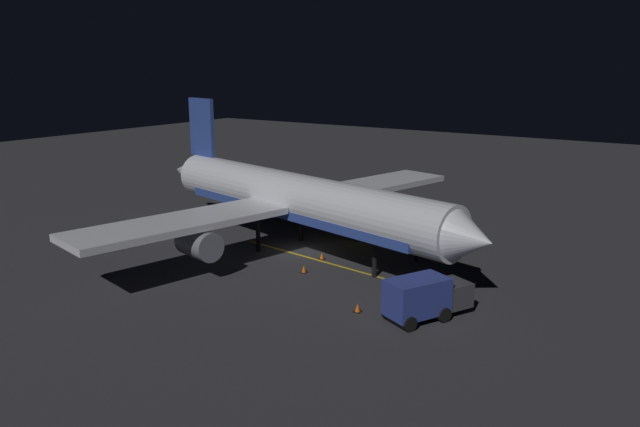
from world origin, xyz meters
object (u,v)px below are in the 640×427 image
Objects in this scene: baggage_truck at (424,298)px; traffic_cone_near_right at (322,256)px; traffic_cone_near_left at (304,269)px; traffic_cone_under_wing at (358,308)px; catering_truck at (369,220)px; ground_crew_worker at (416,250)px; airliner at (294,199)px.

traffic_cone_near_right is (-6.15, -11.50, -1.06)m from baggage_truck.
traffic_cone_under_wing is (4.11, 7.01, 0.00)m from traffic_cone_near_left.
baggage_truck is 0.94× the size of catering_truck.
baggage_truck is at bearing 75.53° from traffic_cone_near_left.
catering_truck reaches higher than traffic_cone_under_wing.
airliner is at bearing -72.40° from ground_crew_worker.
catering_truck is 11.31× the size of traffic_cone_near_left.
ground_crew_worker reaches higher than traffic_cone_under_wing.
traffic_cone_near_right is at bearing -118.14° from baggage_truck.
baggage_truck is 10.63× the size of traffic_cone_under_wing.
catering_truck is at bearing -174.54° from traffic_cone_near_right.
ground_crew_worker is 7.34m from traffic_cone_near_right.
airliner is 5.15m from traffic_cone_near_right.
ground_crew_worker is at bearing 119.86° from traffic_cone_near_right.
airliner is 6.83m from traffic_cone_near_left.
traffic_cone_near_left is 1.00× the size of traffic_cone_near_right.
catering_truck is 11.31× the size of traffic_cone_near_right.
baggage_truck is 10.63× the size of traffic_cone_near_left.
airliner reaches higher than baggage_truck.
catering_truck is at bearing -140.39° from baggage_truck.
baggage_truck is 11.08m from ground_crew_worker.
airliner is at bearing -101.67° from traffic_cone_near_right.
traffic_cone_under_wing is at bearing 53.07° from airliner.
traffic_cone_near_left is 1.00× the size of traffic_cone_under_wing.
ground_crew_worker is (-3.00, 9.45, -3.41)m from airliner.
airliner reaches higher than traffic_cone_near_left.
traffic_cone_under_wing is at bearing 6.88° from ground_crew_worker.
traffic_cone_under_wing is at bearing 27.70° from catering_truck.
baggage_truck is at bearing 61.86° from traffic_cone_near_right.
ground_crew_worker is 3.16× the size of traffic_cone_under_wing.
airliner is 65.93× the size of traffic_cone_near_left.
airliner is 5.83× the size of catering_truck.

